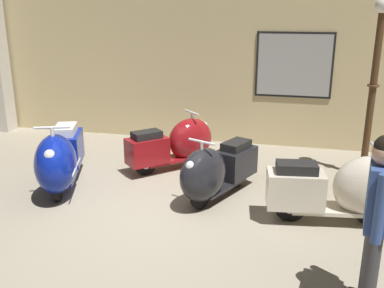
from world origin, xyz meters
name	(u,v)px	position (x,y,z in m)	size (l,w,h in m)	color
ground_plane	(147,221)	(0.00, 0.00, 0.00)	(60.00, 60.00, 0.00)	gray
showroom_back_wall	(200,54)	(-0.15, 3.81, 1.77)	(18.00, 0.63, 3.53)	#CCB784
scooter_0	(60,159)	(-1.58, 0.66, 0.50)	(1.09, 1.87, 1.10)	black
scooter_1	(178,143)	(-0.13, 2.03, 0.44)	(1.42, 1.44, 0.96)	black
scooter_2	(214,172)	(0.72, 0.85, 0.44)	(1.05, 1.64, 0.97)	black
scooter_3	(346,189)	(2.47, 0.57, 0.48)	(1.76, 0.72, 1.04)	black
lamppost	(372,92)	(2.93, 2.38, 1.40)	(0.28, 0.28, 2.82)	#472D19
visitor_1	(377,213)	(2.53, -1.14, 0.97)	(0.30, 0.56, 1.67)	black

